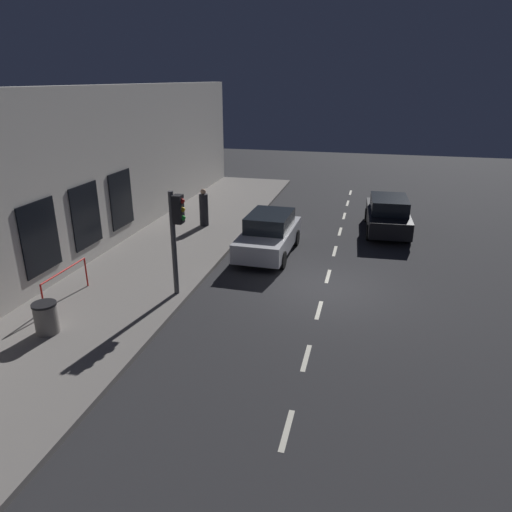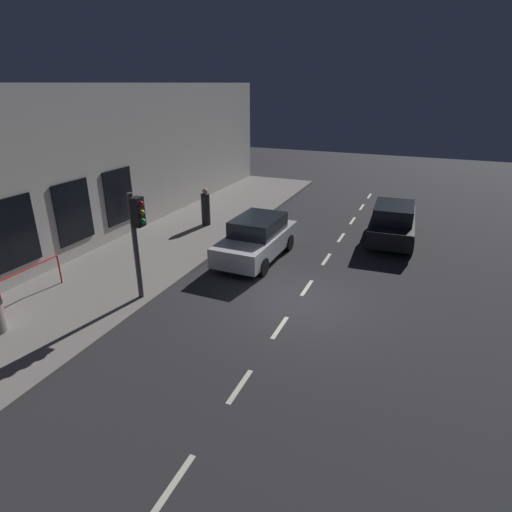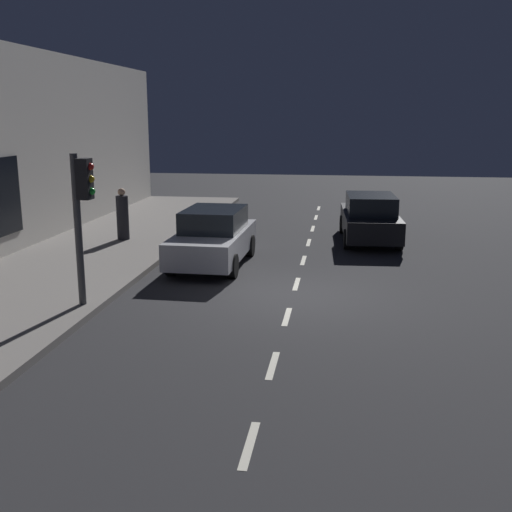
{
  "view_description": "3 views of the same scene",
  "coord_description": "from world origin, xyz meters",
  "px_view_note": "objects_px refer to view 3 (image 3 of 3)",
  "views": [
    {
      "loc": [
        -1.19,
        14.06,
        6.4
      ],
      "look_at": [
        1.98,
        1.33,
        1.43
      ],
      "focal_mm": 33.07,
      "sensor_mm": 36.0,
      "label": 1
    },
    {
      "loc": [
        -3.2,
        10.93,
        6.16
      ],
      "look_at": [
        1.25,
        0.3,
        1.42
      ],
      "focal_mm": 29.6,
      "sensor_mm": 36.0,
      "label": 2
    },
    {
      "loc": [
        -1.09,
        13.87,
        4.11
      ],
      "look_at": [
        0.77,
        0.78,
        1.1
      ],
      "focal_mm": 43.35,
      "sensor_mm": 36.0,
      "label": 3
    }
  ],
  "objects_px": {
    "traffic_light": "(82,205)",
    "parked_car_0": "(213,237)",
    "pedestrian_0": "(123,216)",
    "parked_car_1": "(370,218)"
  },
  "relations": [
    {
      "from": "parked_car_0",
      "to": "parked_car_1",
      "type": "relative_size",
      "value": 0.95
    },
    {
      "from": "traffic_light",
      "to": "parked_car_0",
      "type": "xyz_separation_m",
      "value": [
        -1.81,
        -4.5,
        -1.52
      ]
    },
    {
      "from": "traffic_light",
      "to": "parked_car_1",
      "type": "bearing_deg",
      "value": -126.46
    },
    {
      "from": "parked_car_0",
      "to": "parked_car_1",
      "type": "height_order",
      "value": "same"
    },
    {
      "from": "pedestrian_0",
      "to": "parked_car_0",
      "type": "bearing_deg",
      "value": -68.44
    },
    {
      "from": "traffic_light",
      "to": "parked_car_0",
      "type": "height_order",
      "value": "traffic_light"
    },
    {
      "from": "pedestrian_0",
      "to": "traffic_light",
      "type": "bearing_deg",
      "value": -109.62
    },
    {
      "from": "traffic_light",
      "to": "parked_car_0",
      "type": "relative_size",
      "value": 0.76
    },
    {
      "from": "traffic_light",
      "to": "parked_car_1",
      "type": "xyz_separation_m",
      "value": [
        -6.26,
        -8.48,
        -1.52
      ]
    },
    {
      "from": "parked_car_0",
      "to": "traffic_light",
      "type": "bearing_deg",
      "value": 69.43
    }
  ]
}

